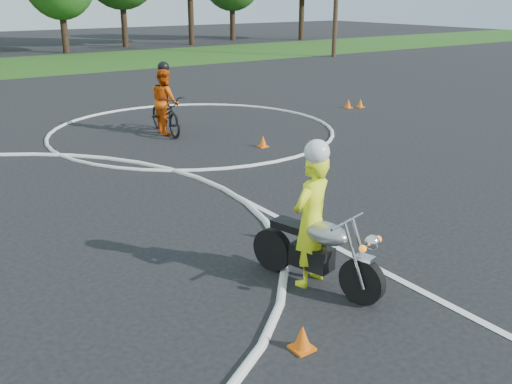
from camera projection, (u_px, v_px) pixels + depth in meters
course_markings at (7, 208)px, 10.46m from camera, size 19.05×19.05×0.12m
primary_motorcycle at (318, 250)px, 7.52m from camera, size 0.80×2.02×1.08m
rider_primary_grp at (312, 216)px, 7.47m from camera, size 0.76×0.60×2.01m
rider_second_grp at (166, 108)px, 15.89m from camera, size 0.92×2.14×2.00m
traffic_cones at (204, 187)px, 11.19m from camera, size 20.93×10.53×0.30m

